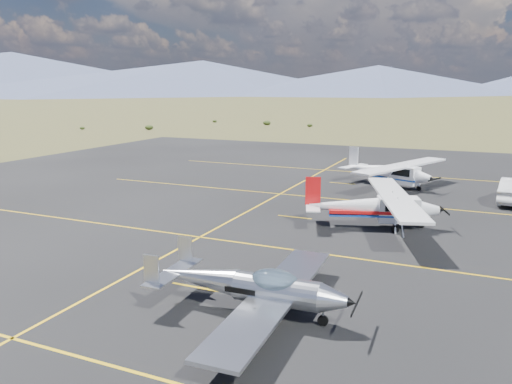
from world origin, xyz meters
The scene contains 5 objects.
ground centered at (0.00, 0.00, 0.00)m, with size 1600.00×1600.00×0.00m, color #383D1C.
apron centered at (0.00, 7.00, 0.00)m, with size 72.00×72.00×0.02m, color black.
aircraft_low_wing centered at (-0.10, -4.64, 0.94)m, with size 6.46×9.01×1.96m.
aircraft_cessna centered at (1.47, 7.24, 1.17)m, with size 7.17×10.29×2.64m.
aircraft_plain centered at (0.38, 18.82, 1.18)m, with size 7.53×10.14×2.64m.
Camera 1 is at (6.00, -18.43, 7.28)m, focal length 35.00 mm.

